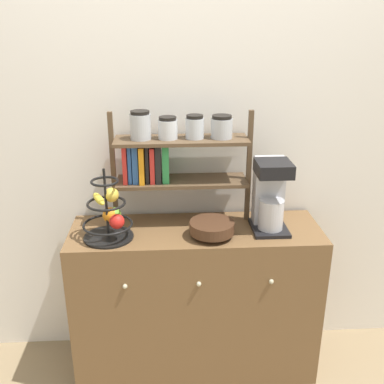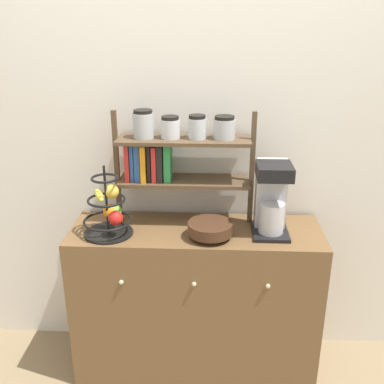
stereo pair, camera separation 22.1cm
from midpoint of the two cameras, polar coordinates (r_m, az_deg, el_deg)
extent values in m
cube|color=silver|center=(2.38, -2.57, 7.73)|extent=(7.00, 0.05, 2.60)
cube|color=brown|center=(2.51, -2.13, -13.57)|extent=(1.28, 0.42, 0.85)
sphere|color=#B2AD8C|center=(2.22, -11.41, -11.76)|extent=(0.02, 0.02, 0.02)
sphere|color=#B2AD8C|center=(2.20, -2.07, -11.68)|extent=(0.02, 0.02, 0.02)
sphere|color=#B2AD8C|center=(2.23, 7.21, -11.30)|extent=(0.02, 0.02, 0.02)
cube|color=black|center=(2.30, 7.06, -4.61)|extent=(0.18, 0.22, 0.02)
cube|color=#B7B7BC|center=(2.28, 7.00, 0.16)|extent=(0.15, 0.09, 0.35)
cylinder|color=#B7B7BC|center=(2.25, 7.24, -2.87)|extent=(0.12, 0.12, 0.15)
cube|color=black|center=(2.17, 7.49, 2.94)|extent=(0.17, 0.17, 0.07)
cylinder|color=black|center=(2.26, -13.31, -5.64)|extent=(0.24, 0.24, 0.01)
cylinder|color=black|center=(2.19, -13.70, -1.46)|extent=(0.01, 0.01, 0.35)
torus|color=black|center=(2.24, -13.46, -4.09)|extent=(0.24, 0.24, 0.01)
torus|color=black|center=(2.19, -13.70, -1.46)|extent=(0.19, 0.19, 0.01)
torus|color=black|center=(2.15, -13.96, 1.27)|extent=(0.13, 0.13, 0.01)
sphere|color=red|center=(2.17, -12.42, -3.75)|extent=(0.07, 0.07, 0.07)
sphere|color=#6BAD33|center=(2.25, -12.69, -2.88)|extent=(0.07, 0.07, 0.07)
sphere|color=orange|center=(2.24, -13.14, -2.92)|extent=(0.08, 0.08, 0.08)
ellipsoid|color=yellow|center=(2.19, -14.61, -0.91)|extent=(0.09, 0.15, 0.04)
sphere|color=gold|center=(2.19, -13.06, -0.41)|extent=(0.07, 0.07, 0.07)
cylinder|color=#422819|center=(2.21, -0.34, -5.46)|extent=(0.12, 0.12, 0.02)
cylinder|color=#422819|center=(2.20, -0.34, -4.54)|extent=(0.22, 0.22, 0.06)
cube|color=brown|center=(2.32, -12.68, 2.75)|extent=(0.02, 0.02, 0.59)
cube|color=brown|center=(2.31, 4.52, 3.14)|extent=(0.02, 0.02, 0.59)
cube|color=brown|center=(2.31, -4.05, 1.32)|extent=(0.67, 0.20, 0.02)
cube|color=brown|center=(2.24, -4.20, 6.53)|extent=(0.67, 0.20, 0.02)
cube|color=red|center=(2.30, -11.19, 3.58)|extent=(0.02, 0.13, 0.19)
cube|color=#2D599E|center=(2.29, -10.61, 3.60)|extent=(0.02, 0.12, 0.19)
cube|color=#2D599E|center=(2.29, -9.93, 3.62)|extent=(0.03, 0.13, 0.19)
cube|color=orange|center=(2.29, -9.14, 3.64)|extent=(0.03, 0.16, 0.19)
cube|color=black|center=(2.28, -8.47, 3.66)|extent=(0.02, 0.12, 0.19)
cube|color=red|center=(2.28, -7.82, 3.61)|extent=(0.02, 0.14, 0.18)
cube|color=black|center=(2.28, -7.09, 3.70)|extent=(0.03, 0.14, 0.19)
cube|color=#2D8C47|center=(2.28, -6.17, 3.72)|extent=(0.03, 0.13, 0.19)
cylinder|color=#ADB2B7|center=(2.24, -9.42, 8.15)|extent=(0.10, 0.10, 0.12)
cylinder|color=black|center=(2.22, -9.53, 9.91)|extent=(0.09, 0.09, 0.02)
cylinder|color=silver|center=(2.23, -5.96, 7.88)|extent=(0.10, 0.10, 0.09)
cylinder|color=black|center=(2.22, -6.02, 9.26)|extent=(0.09, 0.09, 0.02)
cylinder|color=silver|center=(2.23, -2.51, 8.05)|extent=(0.09, 0.09, 0.10)
cylinder|color=black|center=(2.22, -2.53, 9.52)|extent=(0.08, 0.08, 0.02)
cylinder|color=#ADB2B7|center=(2.24, 0.94, 8.06)|extent=(0.11, 0.11, 0.10)
cylinder|color=black|center=(2.22, 0.95, 9.49)|extent=(0.10, 0.10, 0.02)
camera|label=1|loc=(0.11, -92.86, -1.11)|focal=42.00mm
camera|label=2|loc=(0.11, 87.14, 1.11)|focal=42.00mm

